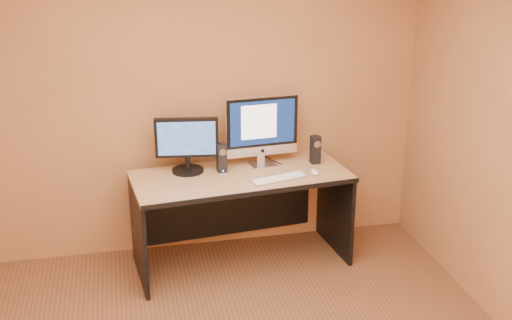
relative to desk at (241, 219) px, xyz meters
The scene contains 10 objects.
walls 1.85m from the desk, 103.27° to the right, with size 4.00×4.00×2.60m, color #AA6C44, non-canonical shape.
desk is the anchor object (origin of this frame).
imac 0.75m from the desk, 38.67° to the left, with size 0.62×0.23×0.60m, color silver, non-canonical shape.
second_monitor 0.77m from the desk, 159.04° to the left, with size 0.52×0.26×0.46m, color black, non-canonical shape.
speaker_left 0.55m from the desk, 144.12° to the left, with size 0.07×0.08×0.24m, color black, non-canonical shape.
speaker_right 0.85m from the desk, 10.93° to the left, with size 0.07×0.08×0.24m, color black, non-canonical shape.
keyboard 0.52m from the desk, 31.82° to the right, with size 0.47×0.13×0.02m, color silver.
mouse 0.73m from the desk, 11.62° to the right, with size 0.06×0.11×0.04m, color white.
cable_a 0.58m from the desk, 38.14° to the left, with size 0.01×0.01×0.24m, color black.
cable_b 0.55m from the desk, 55.55° to the left, with size 0.01×0.01×0.20m, color black.
Camera 1 is at (-0.54, -3.16, 2.70)m, focal length 45.00 mm.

